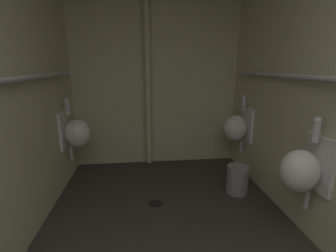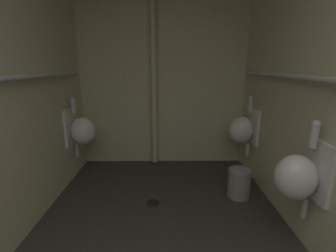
{
  "view_description": "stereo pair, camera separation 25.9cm",
  "coord_description": "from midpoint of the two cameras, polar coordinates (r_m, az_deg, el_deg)",
  "views": [
    {
      "loc": [
        -0.22,
        0.3,
        1.41
      ],
      "look_at": [
        0.06,
        2.8,
        0.77
      ],
      "focal_mm": 25.76,
      "sensor_mm": 36.0,
      "label": 1
    },
    {
      "loc": [
        0.04,
        0.3,
        1.41
      ],
      "look_at": [
        0.06,
        2.8,
        0.77
      ],
      "focal_mm": 25.76,
      "sensor_mm": 36.0,
      "label": 2
    }
  ],
  "objects": [
    {
      "name": "urinal_right_mid",
      "position": [
        2.08,
        31.67,
        -10.0
      ],
      "size": [
        0.32,
        0.3,
        0.76
      ],
      "color": "white"
    },
    {
      "name": "urinal_left_mid",
      "position": [
        3.09,
        -17.58,
        -0.94
      ],
      "size": [
        0.32,
        0.3,
        0.76
      ],
      "color": "white"
    },
    {
      "name": "standpipe_back_wall",
      "position": [
        3.31,
        -1.12,
        12.98
      ],
      "size": [
        0.08,
        0.08,
        2.61
      ],
      "primitive_type": "cylinder",
      "color": "beige",
      "rests_on": "ground"
    },
    {
      "name": "wall_back",
      "position": [
        3.42,
        1.01,
        13.03
      ],
      "size": [
        2.41,
        0.06,
        2.66
      ],
      "primitive_type": "cube",
      "color": "beige",
      "rests_on": "ground"
    },
    {
      "name": "supply_pipe_right",
      "position": [
        1.95,
        37.06,
        8.61
      ],
      "size": [
        0.06,
        3.12,
        0.06
      ],
      "color": "#B2B2B2"
    },
    {
      "name": "waste_bin",
      "position": [
        2.84,
        19.01,
        -12.65
      ],
      "size": [
        0.24,
        0.24,
        0.32
      ],
      "primitive_type": "cylinder",
      "color": "gray",
      "rests_on": "ground"
    },
    {
      "name": "floor_drain",
      "position": [
        2.65,
        -0.72,
        -17.68
      ],
      "size": [
        0.14,
        0.14,
        0.01
      ],
      "primitive_type": "cylinder",
      "color": "black",
      "rests_on": "ground"
    },
    {
      "name": "urinal_right_far",
      "position": [
        3.18,
        19.53,
        -0.7
      ],
      "size": [
        0.32,
        0.3,
        0.76
      ],
      "color": "white"
    }
  ]
}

